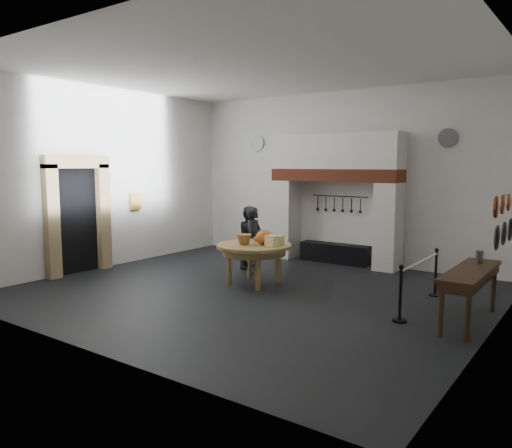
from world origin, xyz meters
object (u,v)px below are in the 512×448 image
Objects in this scene: visitor_far at (250,237)px; barrier_post_near at (400,295)px; side_table at (471,271)px; iron_range at (335,253)px; barrier_post_far at (436,274)px; work_table at (254,246)px; visitor_near at (254,240)px.

barrier_post_near is (4.57, -2.04, -0.33)m from visitor_far.
iron_range is at bearing 141.00° from side_table.
iron_range is at bearing 148.87° from barrier_post_far.
side_table and barrier_post_near have the same top height.
visitor_far is (-1.41, -1.87, 0.53)m from iron_range.
side_table is at bearing 31.76° from barrier_post_near.
barrier_post_near is 2.00m from barrier_post_far.
work_table is 1.70m from visitor_far.
barrier_post_near is (-0.95, -0.59, -0.42)m from side_table.
side_table and barrier_post_far have the same top height.
visitor_far is (-1.06, 1.32, -0.06)m from work_table.
work_table reaches higher than iron_range.
side_table is 1.19m from barrier_post_near.
visitor_near reaches higher than visitor_far.
barrier_post_near is (3.15, -3.91, 0.20)m from iron_range.
side_table is 2.44× the size of barrier_post_near.
barrier_post_far reaches higher than iron_range.
barrier_post_far reaches higher than work_table.
work_table is at bearing 168.48° from barrier_post_near.
side_table is at bearing -39.00° from iron_range.
iron_range is 2.54m from visitor_near.
visitor_near is at bearing -114.05° from iron_range.
barrier_post_near is 1.00× the size of barrier_post_far.
barrier_post_near and barrier_post_far have the same top height.
visitor_near reaches higher than work_table.
iron_range is 1.20× the size of visitor_near.
iron_range is 2.40m from visitor_far.
visitor_near is 5.22m from side_table.
work_table is (-0.35, -3.19, 0.59)m from iron_range.
visitor_near reaches higher than iron_range.
iron_range is 5.02m from barrier_post_near.
visitor_far is at bearing 179.53° from barrier_post_far.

